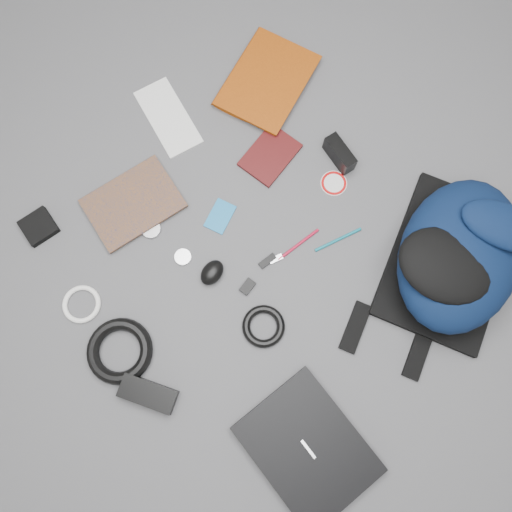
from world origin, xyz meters
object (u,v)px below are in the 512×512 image
Objects in this scene: textbook_red at (235,66)px; compact_camera at (340,154)px; backpack at (460,255)px; mouse at (212,273)px; comic_book at (117,178)px; dvd_case at (270,155)px; pouch at (39,227)px; power_brick at (148,394)px; laptop at (308,448)px.

compact_camera is (0.42, -0.03, 0.01)m from textbook_red.
mouse is (-0.47, -0.43, -0.08)m from backpack.
dvd_case is at bearing 66.02° from comic_book.
mouse is at bearing 24.70° from pouch.
compact_camera reaches higher than power_brick.
compact_camera is at bearing 78.28° from mouse.
textbook_red is 3.87× the size of mouse.
mouse is at bearing 82.61° from power_brick.
comic_book is 0.39m from mouse.
power_brick is (0.44, -0.86, 0.00)m from textbook_red.
compact_camera reaches higher than pouch.
power_brick is at bearing -74.19° from textbook_red.
laptop is 1.95× the size of dvd_case.
textbook_red reaches higher than comic_book.
pouch is at bearing -108.74° from textbook_red.
backpack reaches higher than pouch.
dvd_case is at bearing 99.97° from mouse.
backpack reaches higher than power_brick.
comic_book is 1.73× the size of power_brick.
textbook_red is 0.63m from mouse.
dvd_case is at bearing 148.17° from laptop.
power_brick reaches higher than pouch.
laptop is 1.26× the size of comic_book.
mouse is (0.39, -0.03, 0.01)m from comic_book.
power_brick is 0.55m from pouch.
laptop is 0.89m from comic_book.
textbook_red is 0.73m from pouch.
comic_book reaches higher than dvd_case.
power_brick reaches higher than laptop.
mouse is at bearing 11.71° from comic_book.
laptop is 2.96× the size of compact_camera.
laptop is at bearing -106.12° from backpack.
pouch reaches higher than dvd_case.
compact_camera is at bearing 53.81° from pouch.
power_brick is 1.72× the size of pouch.
textbook_red is 3.44× the size of pouch.
mouse is 0.35m from power_brick.
pouch reaches higher than comic_book.
laptop reaches higher than pouch.
backpack is at bearing 102.45° from laptop.
power_brick reaches higher than textbook_red.
compact_camera is 0.49m from mouse.
mouse is at bearing 170.77° from laptop.
textbook_red is at bearing 157.42° from backpack.
dvd_case is 0.68m from pouch.
compact_camera is 0.86m from pouch.
backpack is 0.62m from laptop.
laptop is 0.93m from pouch.
compact_camera is at bearing 35.46° from dvd_case.
dvd_case is 0.73m from power_brick.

